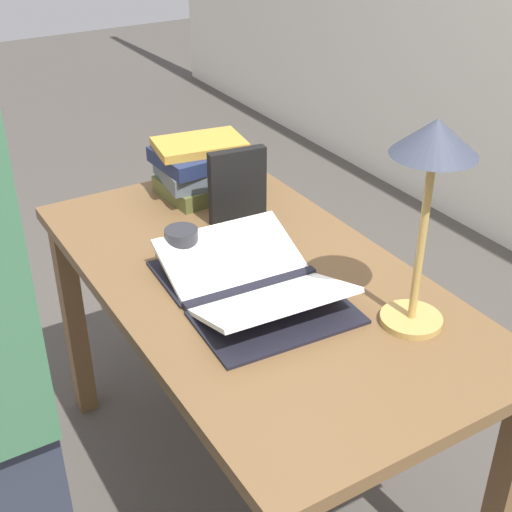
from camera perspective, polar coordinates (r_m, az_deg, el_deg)
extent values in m
plane|color=#47423D|center=(2.29, -0.09, -17.98)|extent=(12.00, 12.00, 0.00)
cube|color=brown|center=(1.80, -0.11, -2.00)|extent=(1.32, 0.73, 0.03)
cube|color=brown|center=(2.38, -14.35, -5.02)|extent=(0.06, 0.06, 0.73)
cube|color=brown|center=(2.58, -1.14, -0.98)|extent=(0.06, 0.06, 0.73)
cube|color=brown|center=(1.87, 19.12, -17.93)|extent=(0.06, 0.06, 0.73)
cube|color=black|center=(1.72, -0.37, -2.62)|extent=(0.05, 0.35, 0.02)
cube|color=black|center=(1.82, -2.20, -0.85)|extent=(0.25, 0.37, 0.01)
cube|color=black|center=(1.63, 1.68, -4.95)|extent=(0.25, 0.37, 0.01)
cube|color=white|center=(1.79, -2.04, 0.00)|extent=(0.23, 0.36, 0.08)
cube|color=white|center=(1.62, 1.48, -3.61)|extent=(0.23, 0.36, 0.08)
cube|color=brown|center=(2.21, -4.41, 5.64)|extent=(0.22, 0.25, 0.05)
cube|color=slate|center=(2.19, -4.46, 6.85)|extent=(0.23, 0.26, 0.05)
cube|color=#1E284C|center=(2.17, -4.51, 8.01)|extent=(0.22, 0.26, 0.04)
cube|color=#BC8933|center=(2.15, -4.55, 8.88)|extent=(0.21, 0.28, 0.03)
cube|color=black|center=(2.00, -1.49, 5.63)|extent=(0.05, 0.17, 0.22)
cylinder|color=tan|center=(1.65, 12.30, -4.98)|extent=(0.14, 0.14, 0.02)
cylinder|color=tan|center=(1.55, 13.11, 1.19)|extent=(0.02, 0.02, 0.39)
cone|color=#333847|center=(1.45, 14.18, 9.24)|extent=(0.18, 0.18, 0.07)
cylinder|color=#28282D|center=(1.82, -5.94, 0.74)|extent=(0.09, 0.09, 0.10)
torus|color=#28282D|center=(1.86, -5.33, 1.43)|extent=(0.04, 0.05, 0.05)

